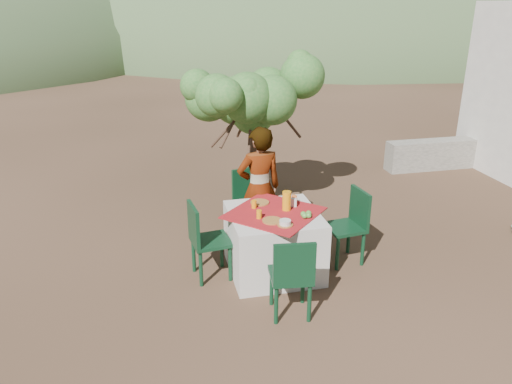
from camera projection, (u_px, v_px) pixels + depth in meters
ground at (340, 278)px, 5.82m from camera, size 160.00×160.00×0.00m
table at (274, 242)px, 5.85m from camera, size 1.30×1.30×0.76m
chair_far at (250, 199)px, 6.74m from camera, size 0.52×0.52×0.92m
chair_near at (292, 275)px, 4.94m from camera, size 0.46×0.46×0.90m
chair_left at (204, 238)px, 5.66m from camera, size 0.48×0.48×0.92m
chair_right at (351, 222)px, 6.05m from camera, size 0.47×0.47×0.92m
person at (259, 188)px, 6.32m from camera, size 0.63×0.45×1.60m
shrub_tree at (257, 105)px, 7.06m from camera, size 1.76×1.73×2.07m
stone_wall at (451, 153)px, 9.54m from camera, size 2.60×0.35×0.55m
hill_near_right at (314, 37)px, 40.98m from camera, size 48.00×48.00×20.00m
hill_far_center at (119, 28)px, 52.22m from camera, size 60.00×60.00×24.00m
hill_far_right at (425, 28)px, 53.35m from camera, size 36.00×36.00×14.00m
plate_far at (260, 202)px, 5.96m from camera, size 0.23×0.23×0.01m
plate_near at (272, 221)px, 5.48m from camera, size 0.22×0.22×0.01m
glass_far at (254, 204)px, 5.81m from camera, size 0.06×0.06×0.10m
glass_near at (259, 214)px, 5.54m from camera, size 0.06×0.06×0.10m
juice_pitcher at (287, 201)px, 5.74m from camera, size 0.10×0.10×0.22m
bowl_plate at (285, 225)px, 5.38m from camera, size 0.17×0.17×0.01m
white_bowl at (285, 222)px, 5.37m from camera, size 0.13×0.13×0.05m
jar_left at (295, 201)px, 5.89m from camera, size 0.06×0.06×0.09m
jar_right at (294, 199)px, 5.94m from camera, size 0.06×0.06×0.10m
napkin_holder at (293, 202)px, 5.85m from camera, size 0.09×0.06×0.10m
fruit_cluster at (306, 215)px, 5.57m from camera, size 0.13×0.12×0.06m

